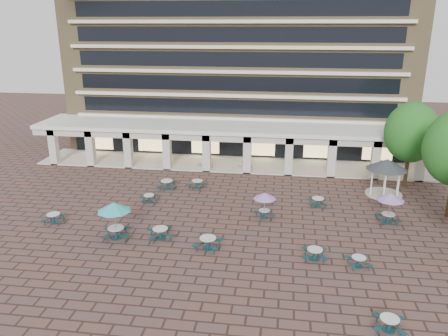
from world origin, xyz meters
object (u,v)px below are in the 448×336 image
Objects in this scene: planter_left at (205,165)px; planter_right at (245,167)px; picnic_table_2 at (315,253)px; gazebo at (387,168)px; picnic_table_1 at (208,242)px; picnic_table_0 at (54,217)px.

planter_left is 4.21m from planter_right.
picnic_table_2 is 1.14× the size of planter_right.
gazebo is 14.08m from planter_right.
picnic_table_1 is 7.17m from picnic_table_2.
gazebo is 18.06m from planter_left.
planter_left reaches higher than picnic_table_0.
picnic_table_2 reaches higher than picnic_table_0.
picnic_table_0 is 1.03× the size of picnic_table_2.
picnic_table_0 is 0.49× the size of gazebo.
picnic_table_1 is 16.94m from planter_right.
picnic_table_1 is at bearing -93.13° from planter_right.
planter_right is at bearing 41.66° from picnic_table_0.
picnic_table_2 is at bearing -118.74° from gazebo.
planter_left reaches higher than picnic_table_2.
picnic_table_0 is 12.79m from picnic_table_1.
gazebo is 2.39× the size of planter_right.
picnic_table_1 is (12.56, -2.43, 0.07)m from picnic_table_0.
picnic_table_2 is at bearing 5.62° from picnic_table_1.
picnic_table_1 reaches higher than picnic_table_0.
picnic_table_2 is at bearing -13.58° from picnic_table_0.
gazebo is at bearing -20.63° from planter_right.
picnic_table_1 is 18.53m from gazebo.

